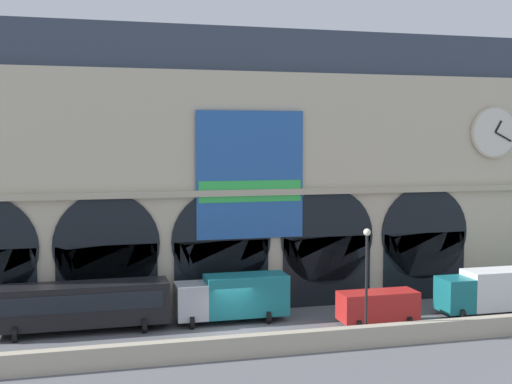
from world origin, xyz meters
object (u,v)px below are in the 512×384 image
Objects in this scene: van_mideast at (378,306)px; street_lamp_quayside at (367,270)px; box_truck_center at (233,296)px; bus_midwest at (81,305)px; box_truck_east at (491,290)px.

van_mideast is 0.75× the size of street_lamp_quayside.
box_truck_center is 9.60m from van_mideast.
box_truck_center reaches higher than bus_midwest.
street_lamp_quayside reaches higher than van_mideast.
box_truck_east is (8.74, 0.37, 0.45)m from van_mideast.
box_truck_east is at bearing -8.79° from box_truck_center.
van_mideast is (9.07, -3.12, -0.45)m from box_truck_center.
street_lamp_quayside reaches higher than box_truck_east.
van_mideast is at bearing -19.00° from box_truck_center.
bus_midwest is at bearing -179.87° from box_truck_center.
box_truck_east is at bearing 2.42° from van_mideast.
box_truck_east reaches higher than van_mideast.
van_mideast is 0.69× the size of box_truck_east.
box_truck_center is 9.74m from street_lamp_quayside.
bus_midwest reaches higher than van_mideast.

